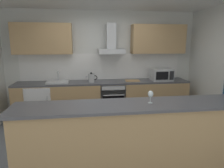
{
  "coord_description": "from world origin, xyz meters",
  "views": [
    {
      "loc": [
        -0.42,
        -3.14,
        1.8
      ],
      "look_at": [
        0.07,
        0.49,
        1.05
      ],
      "focal_mm": 31.51,
      "sensor_mm": 36.0,
      "label": 1
    }
  ],
  "objects_px": {
    "refrigerator": "(40,103)",
    "chopping_board": "(132,81)",
    "wine_glass": "(151,95)",
    "microwave": "(162,74)",
    "sink": "(58,82)",
    "oven": "(112,99)",
    "range_hood": "(111,44)",
    "kettle": "(91,78)"
  },
  "relations": [
    {
      "from": "oven",
      "to": "refrigerator",
      "type": "xyz_separation_m",
      "value": [
        -1.71,
        -0.0,
        -0.03
      ]
    },
    {
      "from": "oven",
      "to": "range_hood",
      "type": "bearing_deg",
      "value": 90.0
    },
    {
      "from": "sink",
      "to": "refrigerator",
      "type": "bearing_deg",
      "value": -178.16
    },
    {
      "from": "oven",
      "to": "refrigerator",
      "type": "relative_size",
      "value": 0.94
    },
    {
      "from": "refrigerator",
      "to": "range_hood",
      "type": "xyz_separation_m",
      "value": [
        1.71,
        0.13,
        1.36
      ]
    },
    {
      "from": "microwave",
      "to": "sink",
      "type": "bearing_deg",
      "value": 179.12
    },
    {
      "from": "kettle",
      "to": "chopping_board",
      "type": "height_order",
      "value": "kettle"
    },
    {
      "from": "oven",
      "to": "chopping_board",
      "type": "bearing_deg",
      "value": -2.67
    },
    {
      "from": "wine_glass",
      "to": "oven",
      "type": "bearing_deg",
      "value": 97.45
    },
    {
      "from": "oven",
      "to": "kettle",
      "type": "bearing_deg",
      "value": -176.11
    },
    {
      "from": "microwave",
      "to": "kettle",
      "type": "bearing_deg",
      "value": -179.81
    },
    {
      "from": "oven",
      "to": "sink",
      "type": "height_order",
      "value": "sink"
    },
    {
      "from": "microwave",
      "to": "range_hood",
      "type": "distance_m",
      "value": 1.46
    },
    {
      "from": "microwave",
      "to": "oven",
      "type": "bearing_deg",
      "value": 178.72
    },
    {
      "from": "refrigerator",
      "to": "microwave",
      "type": "bearing_deg",
      "value": -0.49
    },
    {
      "from": "range_hood",
      "to": "chopping_board",
      "type": "xyz_separation_m",
      "value": [
        0.51,
        -0.15,
        -0.88
      ]
    },
    {
      "from": "refrigerator",
      "to": "range_hood",
      "type": "relative_size",
      "value": 1.18
    },
    {
      "from": "wine_glass",
      "to": "chopping_board",
      "type": "bearing_deg",
      "value": 83.42
    },
    {
      "from": "wine_glass",
      "to": "kettle",
      "type": "bearing_deg",
      "value": 110.58
    },
    {
      "from": "wine_glass",
      "to": "sink",
      "type": "bearing_deg",
      "value": 126.62
    },
    {
      "from": "wine_glass",
      "to": "chopping_board",
      "type": "xyz_separation_m",
      "value": [
        0.24,
        2.05,
        -0.19
      ]
    },
    {
      "from": "refrigerator",
      "to": "range_hood",
      "type": "height_order",
      "value": "range_hood"
    },
    {
      "from": "microwave",
      "to": "chopping_board",
      "type": "bearing_deg",
      "value": 179.68
    },
    {
      "from": "refrigerator",
      "to": "chopping_board",
      "type": "bearing_deg",
      "value": -0.54
    },
    {
      "from": "kettle",
      "to": "wine_glass",
      "type": "height_order",
      "value": "wine_glass"
    },
    {
      "from": "oven",
      "to": "microwave",
      "type": "xyz_separation_m",
      "value": [
        1.25,
        -0.03,
        0.59
      ]
    },
    {
      "from": "refrigerator",
      "to": "oven",
      "type": "bearing_deg",
      "value": 0.09
    },
    {
      "from": "wine_glass",
      "to": "microwave",
      "type": "bearing_deg",
      "value": 64.48
    },
    {
      "from": "refrigerator",
      "to": "chopping_board",
      "type": "height_order",
      "value": "chopping_board"
    },
    {
      "from": "refrigerator",
      "to": "kettle",
      "type": "height_order",
      "value": "kettle"
    },
    {
      "from": "range_hood",
      "to": "chopping_board",
      "type": "bearing_deg",
      "value": -16.79
    },
    {
      "from": "kettle",
      "to": "chopping_board",
      "type": "xyz_separation_m",
      "value": [
        1.0,
        0.01,
        -0.09
      ]
    },
    {
      "from": "refrigerator",
      "to": "sink",
      "type": "bearing_deg",
      "value": 1.84
    },
    {
      "from": "microwave",
      "to": "range_hood",
      "type": "relative_size",
      "value": 0.69
    },
    {
      "from": "range_hood",
      "to": "chopping_board",
      "type": "relative_size",
      "value": 2.12
    },
    {
      "from": "sink",
      "to": "wine_glass",
      "type": "relative_size",
      "value": 2.81
    },
    {
      "from": "sink",
      "to": "chopping_board",
      "type": "bearing_deg",
      "value": -1.11
    },
    {
      "from": "oven",
      "to": "range_hood",
      "type": "xyz_separation_m",
      "value": [
        0.0,
        0.13,
        1.33
      ]
    },
    {
      "from": "oven",
      "to": "range_hood",
      "type": "height_order",
      "value": "range_hood"
    },
    {
      "from": "kettle",
      "to": "range_hood",
      "type": "relative_size",
      "value": 0.4
    },
    {
      "from": "refrigerator",
      "to": "range_hood",
      "type": "bearing_deg",
      "value": 4.43
    },
    {
      "from": "microwave",
      "to": "sink",
      "type": "height_order",
      "value": "microwave"
    }
  ]
}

